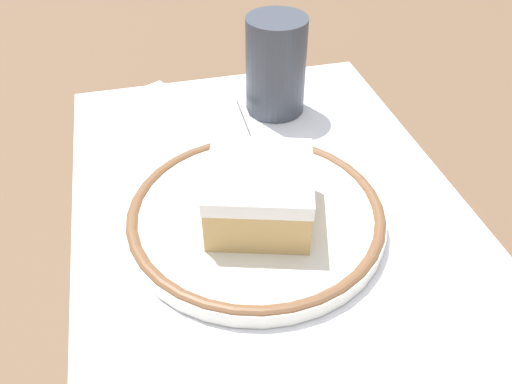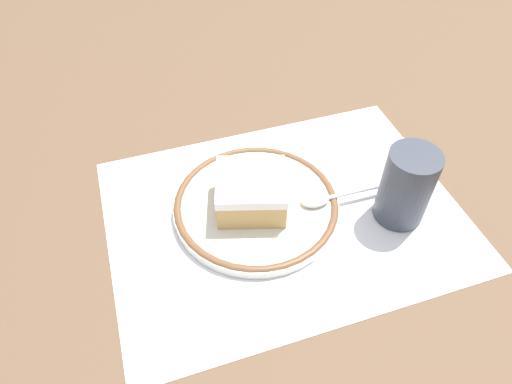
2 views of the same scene
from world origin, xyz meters
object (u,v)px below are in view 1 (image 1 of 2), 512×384
cup (276,72)px  cake_slice (259,193)px  plate (256,215)px  napkin (158,118)px  spoon (257,139)px

cup → cake_slice: bearing=160.6°
plate → napkin: plate is taller
plate → cake_slice: 0.03m
spoon → napkin: bearing=45.2°
spoon → napkin: 0.12m
plate → cake_slice: bearing=-170.1°
cake_slice → spoon: cake_slice is taller
plate → spoon: spoon is taller
napkin → cake_slice: bearing=-161.0°
spoon → cup: cup is taller
plate → napkin: size_ratio=1.51×
plate → spoon: bearing=-14.3°
cake_slice → napkin: 0.20m
plate → cup: cup is taller
plate → cup: 0.18m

